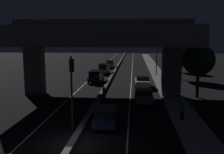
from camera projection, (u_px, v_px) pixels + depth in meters
The scene contains 20 objects.
ground_plane at pixel (73, 145), 16.85m from camera, with size 200.00×200.00×0.00m, color black.
lane_line_left_inner at pixel (97, 72), 51.62m from camera, with size 0.12×126.00×0.00m, color beige.
lane_line_right_inner at pixel (132, 73), 51.05m from camera, with size 0.12×126.00×0.00m, color beige.
median_divider at pixel (114, 72), 51.31m from camera, with size 0.44×126.00×0.37m, color #4C4C51.
sidewalk_right at pixel (160, 78), 43.74m from camera, with size 2.51×126.00×0.17m, color gray.
elevated_overpass at pixel (101, 38), 30.35m from camera, with size 21.02×12.23×8.95m.
traffic_light_left_of_median at pixel (72, 81), 18.81m from camera, with size 0.30×0.49×5.54m.
street_lamp at pixel (155, 48), 46.60m from camera, with size 2.52×0.32×8.53m.
car_dark_blue_lead at pixel (106, 115), 20.82m from camera, with size 1.90×4.84×1.36m.
car_grey_second at pixel (144, 96), 27.55m from camera, with size 2.01×3.99×1.47m.
car_white_third at pixel (142, 82), 36.19m from camera, with size 2.13×4.14×1.50m.
car_black_lead_oncoming at pixel (96, 76), 40.07m from camera, with size 2.15×4.23×1.85m.
car_taxi_yellow_second_oncoming at pixel (104, 68), 49.65m from camera, with size 1.92×3.99×1.91m.
car_silver_third_oncoming at pixel (110, 64), 59.30m from camera, with size 2.01×4.42×1.67m.
motorcycle_blue_filtering_near at pixel (99, 110), 22.57m from camera, with size 0.33×1.77×1.39m.
motorcycle_black_filtering_mid at pixel (104, 93), 29.56m from camera, with size 0.34×1.72×1.40m.
pedestrian_on_sidewalk at pixel (182, 110), 21.37m from camera, with size 0.38×0.38×1.62m.
roadside_tree_kerbside_near at pixel (199, 60), 29.50m from camera, with size 3.62×3.62×6.15m.
roadside_tree_kerbside_mid at pixel (181, 54), 42.47m from camera, with size 4.48×4.48×6.48m.
roadside_tree_kerbside_far at pixel (173, 49), 53.61m from camera, with size 3.68×3.68×6.44m.
Camera 1 is at (3.82, -15.74, 6.83)m, focal length 42.00 mm.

